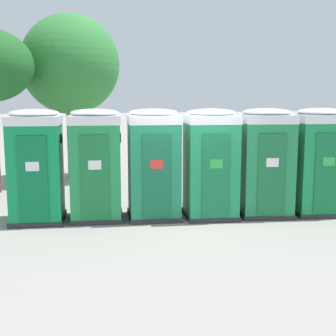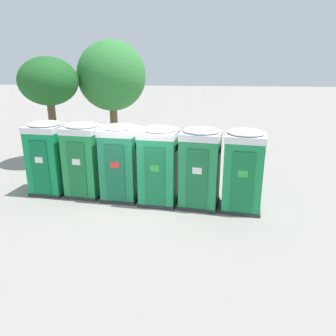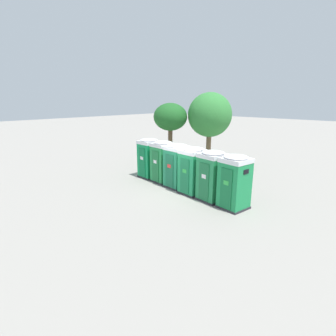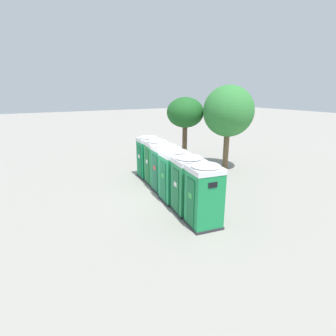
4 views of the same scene
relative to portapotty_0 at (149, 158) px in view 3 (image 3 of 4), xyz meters
name	(u,v)px [view 3 (image 3 of 4)]	position (x,y,z in m)	size (l,w,h in m)	color
ground_plane	(180,191)	(3.24, -0.72, -1.28)	(120.00, 120.00, 0.00)	gray
portapotty_0	(149,158)	(0.00, 0.00, 0.00)	(1.27, 1.29, 2.54)	#2D2D33
portapotty_1	(163,161)	(1.32, -0.10, 0.00)	(1.29, 1.32, 2.54)	#2D2D33
portapotty_2	(177,166)	(2.63, -0.29, 0.00)	(1.28, 1.29, 2.54)	#2D2D33
portapotty_3	(192,170)	(3.93, -0.51, 0.00)	(1.30, 1.31, 2.54)	#2D2D33
portapotty_4	(212,176)	(5.25, -0.61, 0.00)	(1.38, 1.37, 2.54)	#2D2D33
portapotty_5	(234,182)	(6.57, -0.76, 0.00)	(1.36, 1.36, 2.54)	#2D2D33
street_tree_0	(210,115)	(0.94, 5.28, 2.52)	(3.23, 3.23, 5.45)	brown
street_tree_1	(170,118)	(-1.37, 3.49, 2.32)	(2.53, 2.53, 4.69)	brown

